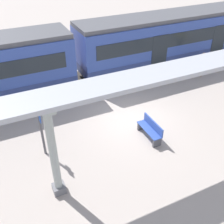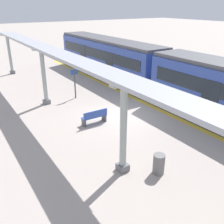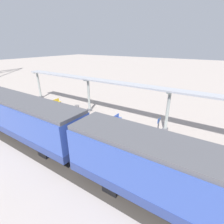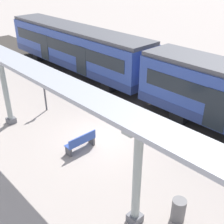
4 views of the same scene
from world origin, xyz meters
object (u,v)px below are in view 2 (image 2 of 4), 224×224
canopy_pillar_third (123,129)px  trash_bin (159,164)px  platform_info_sign (75,80)px  train_near_carriage (107,56)px  canopy_pillar_nearest (10,54)px  canopy_pillar_second (44,77)px  bench_mid_platform (95,117)px

canopy_pillar_third → trash_bin: bearing=139.5°
platform_info_sign → canopy_pillar_third: bearing=76.4°
platform_info_sign → train_near_carriage: bearing=-142.1°
train_near_carriage → trash_bin: 15.70m
canopy_pillar_nearest → platform_info_sign: size_ratio=1.74×
canopy_pillar_second → trash_bin: canopy_pillar_second is taller
bench_mid_platform → platform_info_sign: (-0.98, -4.60, 0.89)m
train_near_carriage → platform_info_sign: size_ratio=6.52×
trash_bin → canopy_pillar_nearest: bearing=-86.8°
canopy_pillar_third → bench_mid_platform: size_ratio=2.54×
train_near_carriage → canopy_pillar_second: 8.65m
bench_mid_platform → trash_bin: trash_bin is taller
canopy_pillar_nearest → train_near_carriage: bearing=143.3°
train_near_carriage → canopy_pillar_nearest: 9.46m
train_near_carriage → canopy_pillar_second: size_ratio=3.75×
train_near_carriage → bench_mid_platform: (6.37, 8.79, -1.39)m
canopy_pillar_third → platform_info_sign: size_ratio=1.74×
trash_bin → platform_info_sign: 10.14m
bench_mid_platform → platform_info_sign: platform_info_sign is taller
canopy_pillar_second → platform_info_sign: size_ratio=1.74×
canopy_pillar_nearest → bench_mid_platform: bearing=94.8°
train_near_carriage → canopy_pillar_third: 15.30m
canopy_pillar_nearest → canopy_pillar_third: size_ratio=1.00×
bench_mid_platform → trash_bin: 5.45m
canopy_pillar_nearest → platform_info_sign: (-2.20, 9.84, -0.61)m
canopy_pillar_second → canopy_pillar_third: 9.13m
canopy_pillar_second → trash_bin: bearing=96.3°
canopy_pillar_second → platform_info_sign: (-2.20, 0.04, -0.61)m
canopy_pillar_nearest → canopy_pillar_third: same height
canopy_pillar_nearest → trash_bin: canopy_pillar_nearest is taller
trash_bin → train_near_carriage: bearing=-114.4°
canopy_pillar_third → trash_bin: canopy_pillar_third is taller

